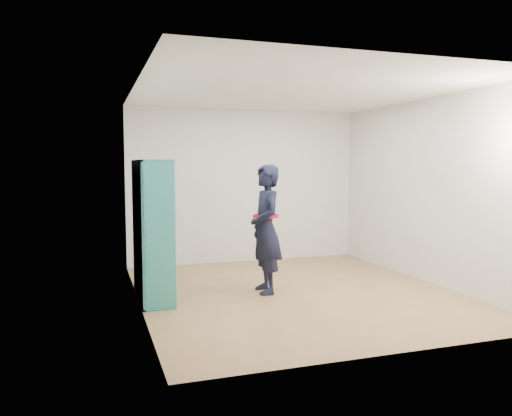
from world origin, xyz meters
name	(u,v)px	position (x,y,z in m)	size (l,w,h in m)	color
floor	(296,292)	(0.00, 0.00, 0.00)	(4.50, 4.50, 0.00)	olive
ceiling	(297,91)	(0.00, 0.00, 2.60)	(4.50, 4.50, 0.00)	white
wall_left	(138,196)	(-2.00, 0.00, 1.30)	(0.02, 4.50, 2.60)	silver
wall_right	(427,191)	(2.00, 0.00, 1.30)	(0.02, 4.50, 2.60)	silver
wall_back	(245,186)	(0.00, 2.25, 1.30)	(4.00, 0.02, 2.60)	silver
wall_front	(399,207)	(0.00, -2.25, 1.30)	(4.00, 0.02, 2.60)	silver
bookshelf	(150,231)	(-1.83, 0.36, 0.84)	(0.38, 1.29, 1.72)	#287D78
person	(266,229)	(-0.38, 0.12, 0.84)	(0.43, 0.63, 1.67)	black
smartphone	(254,220)	(-0.51, 0.21, 0.95)	(0.02, 0.09, 0.12)	silver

